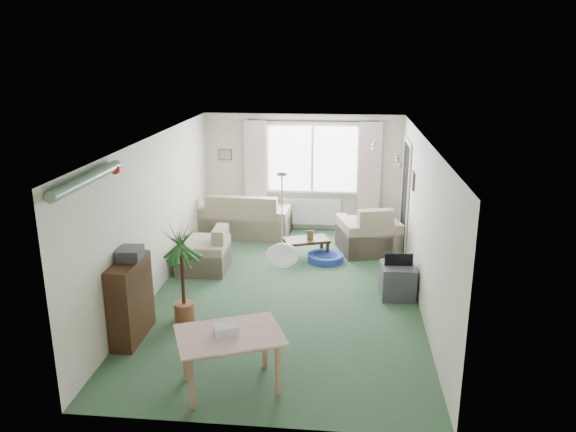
# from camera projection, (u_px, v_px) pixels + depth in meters

# --- Properties ---
(ground) EXTENTS (6.50, 6.50, 0.00)m
(ground) POSITION_uv_depth(u_px,v_px,m) (286.00, 292.00, 8.73)
(ground) COLOR #2F4F35
(window) EXTENTS (1.80, 0.03, 1.30)m
(window) POSITION_uv_depth(u_px,v_px,m) (312.00, 159.00, 11.36)
(window) COLOR white
(curtain_rod) EXTENTS (2.60, 0.03, 0.03)m
(curtain_rod) POSITION_uv_depth(u_px,v_px,m) (313.00, 121.00, 11.06)
(curtain_rod) COLOR black
(curtain_left) EXTENTS (0.45, 0.08, 2.00)m
(curtain_left) POSITION_uv_depth(u_px,v_px,m) (256.00, 170.00, 11.44)
(curtain_left) COLOR beige
(curtain_right) EXTENTS (0.45, 0.08, 2.00)m
(curtain_right) POSITION_uv_depth(u_px,v_px,m) (369.00, 172.00, 11.22)
(curtain_right) COLOR beige
(radiator) EXTENTS (1.20, 0.10, 0.55)m
(radiator) POSITION_uv_depth(u_px,v_px,m) (312.00, 211.00, 11.63)
(radiator) COLOR white
(doorway) EXTENTS (0.03, 0.95, 2.00)m
(doorway) POSITION_uv_depth(u_px,v_px,m) (405.00, 198.00, 10.35)
(doorway) COLOR black
(pendant_lamp) EXTENTS (0.36, 0.36, 0.36)m
(pendant_lamp) POSITION_uv_depth(u_px,v_px,m) (282.00, 255.00, 6.09)
(pendant_lamp) COLOR white
(tinsel_garland) EXTENTS (1.60, 1.60, 0.12)m
(tinsel_garland) POSITION_uv_depth(u_px,v_px,m) (87.00, 179.00, 6.07)
(tinsel_garland) COLOR #196626
(bauble_cluster_a) EXTENTS (0.20, 0.20, 0.20)m
(bauble_cluster_a) POSITION_uv_depth(u_px,v_px,m) (374.00, 142.00, 8.82)
(bauble_cluster_a) COLOR silver
(bauble_cluster_b) EXTENTS (0.20, 0.20, 0.20)m
(bauble_cluster_b) POSITION_uv_depth(u_px,v_px,m) (400.00, 157.00, 7.65)
(bauble_cluster_b) COLOR silver
(wall_picture_back) EXTENTS (0.28, 0.03, 0.22)m
(wall_picture_back) POSITION_uv_depth(u_px,v_px,m) (225.00, 155.00, 11.52)
(wall_picture_back) COLOR brown
(wall_picture_right) EXTENTS (0.03, 0.24, 0.30)m
(wall_picture_right) POSITION_uv_depth(u_px,v_px,m) (413.00, 181.00, 9.24)
(wall_picture_right) COLOR brown
(sofa) EXTENTS (1.82, 1.03, 0.88)m
(sofa) POSITION_uv_depth(u_px,v_px,m) (246.00, 214.00, 11.33)
(sofa) COLOR #C1AE91
(sofa) RESTS_ON ground
(armchair_corner) EXTENTS (1.24, 1.20, 0.91)m
(armchair_corner) POSITION_uv_depth(u_px,v_px,m) (368.00, 228.00, 10.38)
(armchair_corner) COLOR beige
(armchair_corner) RESTS_ON ground
(armchair_left) EXTENTS (0.83, 0.87, 0.76)m
(armchair_left) POSITION_uv_depth(u_px,v_px,m) (203.00, 249.00, 9.52)
(armchair_left) COLOR tan
(armchair_left) RESTS_ON ground
(coffee_table) EXTENTS (0.89, 0.69, 0.36)m
(coffee_table) POSITION_uv_depth(u_px,v_px,m) (306.00, 248.00, 10.14)
(coffee_table) COLOR black
(coffee_table) RESTS_ON ground
(photo_frame) EXTENTS (0.12, 0.03, 0.16)m
(photo_frame) POSITION_uv_depth(u_px,v_px,m) (310.00, 235.00, 10.05)
(photo_frame) COLOR brown
(photo_frame) RESTS_ON coffee_table
(bookshelf) EXTENTS (0.30, 0.88, 1.07)m
(bookshelf) POSITION_uv_depth(u_px,v_px,m) (131.00, 300.00, 7.21)
(bookshelf) COLOR black
(bookshelf) RESTS_ON ground
(hifi_box) EXTENTS (0.31, 0.37, 0.14)m
(hifi_box) POSITION_uv_depth(u_px,v_px,m) (130.00, 253.00, 7.13)
(hifi_box) COLOR #343338
(hifi_box) RESTS_ON bookshelf
(houseplant) EXTENTS (0.70, 0.70, 1.40)m
(houseplant) POSITION_uv_depth(u_px,v_px,m) (182.00, 274.00, 7.63)
(houseplant) COLOR #1E5829
(houseplant) RESTS_ON ground
(dining_table) EXTENTS (1.22, 1.03, 0.64)m
(dining_table) POSITION_uv_depth(u_px,v_px,m) (230.00, 361.00, 6.19)
(dining_table) COLOR tan
(dining_table) RESTS_ON ground
(gift_box) EXTENTS (0.30, 0.27, 0.12)m
(gift_box) POSITION_uv_depth(u_px,v_px,m) (226.00, 330.00, 6.08)
(gift_box) COLOR silver
(gift_box) RESTS_ON dining_table
(tv_cube) EXTENTS (0.53, 0.58, 0.50)m
(tv_cube) POSITION_uv_depth(u_px,v_px,m) (397.00, 281.00, 8.53)
(tv_cube) COLOR #3F3E43
(tv_cube) RESTS_ON ground
(pet_bed) EXTENTS (0.73, 0.73, 0.13)m
(pet_bed) POSITION_uv_depth(u_px,v_px,m) (325.00, 258.00, 9.99)
(pet_bed) COLOR navy
(pet_bed) RESTS_ON ground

